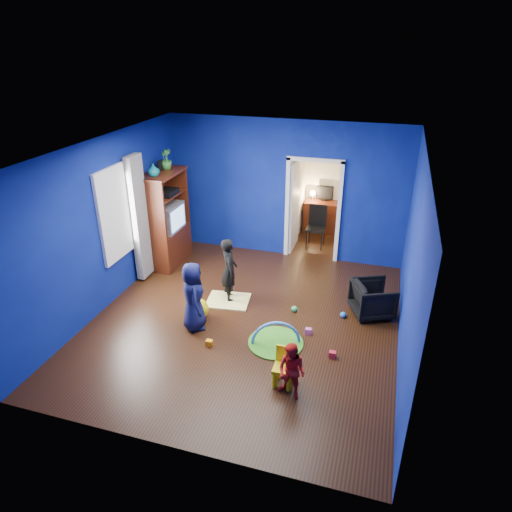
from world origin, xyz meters
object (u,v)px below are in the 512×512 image
(tv_armoire, at_px, (166,219))
(toddler_red, at_px, (292,371))
(study_desk, at_px, (323,217))
(folding_chair, at_px, (316,228))
(kid_chair, at_px, (284,369))
(child_navy, at_px, (193,296))
(play_mat, at_px, (276,343))
(vase, at_px, (154,170))
(child_black, at_px, (229,270))
(hopper_ball, at_px, (198,309))
(armchair, at_px, (373,299))
(crt_tv, at_px, (168,217))

(tv_armoire, bearing_deg, toddler_red, -43.25)
(study_desk, relative_size, folding_chair, 0.96)
(toddler_red, bearing_deg, kid_chair, 146.05)
(child_navy, bearing_deg, play_mat, -122.27)
(vase, bearing_deg, folding_chair, 34.76)
(vase, distance_m, tv_armoire, 1.14)
(child_black, relative_size, vase, 5.09)
(study_desk, bearing_deg, hopper_ball, -107.37)
(play_mat, bearing_deg, child_black, 137.15)
(armchair, distance_m, folding_chair, 2.85)
(crt_tv, distance_m, folding_chair, 3.28)
(tv_armoire, distance_m, crt_tv, 0.06)
(toddler_red, relative_size, kid_chair, 1.65)
(child_black, relative_size, crt_tv, 1.71)
(folding_chair, bearing_deg, crt_tv, -149.21)
(toddler_red, height_order, study_desk, toddler_red)
(armchair, relative_size, tv_armoire, 0.34)
(hopper_ball, bearing_deg, toddler_red, -35.17)
(vase, distance_m, crt_tv, 1.10)
(toddler_red, relative_size, folding_chair, 0.90)
(child_navy, bearing_deg, toddler_red, -150.87)
(child_black, height_order, folding_chair, child_black)
(study_desk, bearing_deg, toddler_red, -84.65)
(hopper_ball, bearing_deg, kid_chair, -33.08)
(kid_chair, bearing_deg, hopper_ball, 146.39)
(child_navy, bearing_deg, study_desk, -46.25)
(child_black, distance_m, toddler_red, 2.67)
(crt_tv, height_order, hopper_ball, crt_tv)
(toddler_red, bearing_deg, hopper_ball, 164.01)
(study_desk, height_order, folding_chair, folding_chair)
(child_black, height_order, crt_tv, crt_tv)
(toddler_red, xyz_separation_m, study_desk, (-0.54, 5.78, -0.04))
(armchair, xyz_separation_m, child_black, (-2.51, -0.23, 0.30))
(child_navy, xyz_separation_m, folding_chair, (1.33, 3.71, -0.13))
(crt_tv, xyz_separation_m, folding_chair, (2.78, 1.66, -0.56))
(vase, distance_m, hopper_ball, 2.81)
(play_mat, bearing_deg, crt_tv, 143.47)
(play_mat, bearing_deg, child_navy, 178.06)
(child_black, bearing_deg, tv_armoire, 31.54)
(vase, relative_size, crt_tv, 0.34)
(tv_armoire, relative_size, hopper_ball, 5.33)
(child_black, xyz_separation_m, vase, (-1.74, 0.74, 1.48))
(toddler_red, distance_m, hopper_ball, 2.36)
(study_desk, bearing_deg, child_black, -106.49)
(child_black, bearing_deg, armchair, -112.11)
(vase, relative_size, tv_armoire, 0.12)
(child_navy, relative_size, vase, 4.99)
(child_navy, xyz_separation_m, kid_chair, (1.72, -0.91, -0.34))
(crt_tv, height_order, play_mat, crt_tv)
(folding_chair, bearing_deg, tv_armoire, -149.56)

